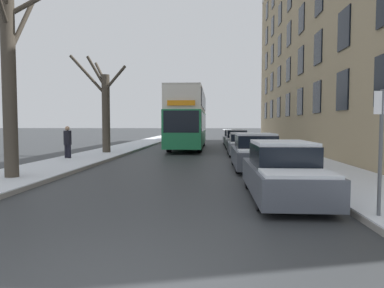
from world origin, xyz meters
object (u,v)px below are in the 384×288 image
object	(u,v)px
parked_car_2	(243,145)
pedestrian_left_sidewalk	(68,142)
double_decker_bus	(188,116)
parked_car_3	(237,140)
parked_car_4	(233,138)
parked_car_1	(255,153)
bare_tree_left_1	(105,108)
bare_tree_left_0	(9,61)
street_sign_post	(381,147)
oncoming_van	(182,129)
parked_car_0	(283,172)

from	to	relation	value
parked_car_2	pedestrian_left_sidewalk	world-z (taller)	pedestrian_left_sidewalk
double_decker_bus	pedestrian_left_sidewalk	bearing A→B (deg)	-120.51
parked_car_2	parked_car_3	size ratio (longest dim) A/B	1.05
double_decker_bus	parked_car_4	world-z (taller)	double_decker_bus
double_decker_bus	parked_car_1	distance (m)	12.76
parked_car_4	bare_tree_left_1	bearing A→B (deg)	-127.45
bare_tree_left_1	parked_car_1	world-z (taller)	bare_tree_left_1
parked_car_3	parked_car_4	xyz separation A→B (m)	(-0.00, 5.14, -0.03)
double_decker_bus	parked_car_1	world-z (taller)	double_decker_bus
bare_tree_left_0	parked_car_3	distance (m)	18.66
street_sign_post	oncoming_van	bearing A→B (deg)	101.74
parked_car_4	street_sign_post	bearing A→B (deg)	-86.88
parked_car_2	parked_car_3	world-z (taller)	parked_car_3
pedestrian_left_sidewalk	bare_tree_left_1	bearing A→B (deg)	-84.42
parked_car_4	pedestrian_left_sidewalk	bearing A→B (deg)	-122.12
pedestrian_left_sidewalk	parked_car_3	bearing A→B (deg)	-116.18
parked_car_2	pedestrian_left_sidewalk	size ratio (longest dim) A/B	2.32
double_decker_bus	oncoming_van	bearing A→B (deg)	97.42
pedestrian_left_sidewalk	parked_car_2	bearing A→B (deg)	-140.23
bare_tree_left_0	parked_car_0	xyz separation A→B (m)	(8.49, -1.95, -3.32)
parked_car_0	parked_car_3	bearing A→B (deg)	90.00
parked_car_0	pedestrian_left_sidewalk	size ratio (longest dim) A/B	2.43
parked_car_2	oncoming_van	xyz separation A→B (m)	(-5.54, 18.88, 0.68)
bare_tree_left_1	parked_car_1	size ratio (longest dim) A/B	1.34
oncoming_van	bare_tree_left_1	bearing A→B (deg)	-99.21
parked_car_4	parked_car_3	bearing A→B (deg)	-90.00
oncoming_van	parked_car_0	bearing A→B (deg)	-79.91
bare_tree_left_1	oncoming_van	xyz separation A→B (m)	(3.08, 18.99, -1.63)
parked_car_4	pedestrian_left_sidewalk	world-z (taller)	pedestrian_left_sidewalk
parked_car_3	oncoming_van	size ratio (longest dim) A/B	0.74
bare_tree_left_0	parked_car_4	world-z (taller)	bare_tree_left_0
bare_tree_left_1	pedestrian_left_sidewalk	xyz separation A→B (m)	(-0.79, -3.73, -1.96)
double_decker_bus	parked_car_1	xyz separation A→B (m)	(3.81, -12.04, -1.83)
bare_tree_left_0	street_sign_post	world-z (taller)	bare_tree_left_0
parked_car_0	parked_car_4	size ratio (longest dim) A/B	1.08
double_decker_bus	parked_car_0	size ratio (longest dim) A/B	2.62
bare_tree_left_0	bare_tree_left_1	world-z (taller)	bare_tree_left_0
parked_car_0	parked_car_3	distance (m)	18.23
street_sign_post	parked_car_0	bearing A→B (deg)	122.12
parked_car_4	street_sign_post	xyz separation A→B (m)	(1.39, -25.59, 0.84)
street_sign_post	bare_tree_left_0	bearing A→B (deg)	157.12
parked_car_2	oncoming_van	size ratio (longest dim) A/B	0.78
parked_car_0	oncoming_van	distance (m)	31.61
double_decker_bus	street_sign_post	size ratio (longest dim) A/B	4.49
bare_tree_left_1	street_sign_post	size ratio (longest dim) A/B	2.36
parked_car_3	parked_car_0	bearing A→B (deg)	-90.00
double_decker_bus	parked_car_4	xyz separation A→B (m)	(3.81, 5.49, -1.88)
bare_tree_left_0	parked_car_4	size ratio (longest dim) A/B	1.85
parked_car_4	double_decker_bus	bearing A→B (deg)	-124.78
parked_car_0	street_sign_post	bearing A→B (deg)	-57.88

